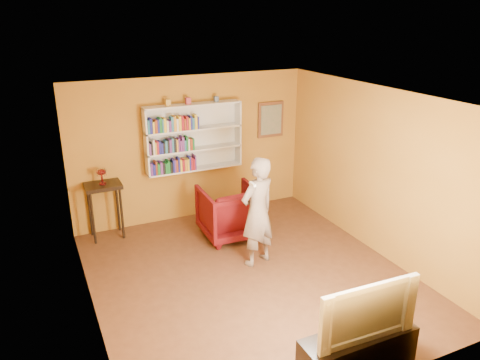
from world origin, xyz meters
The scene contains 16 objects.
room_shell centered at (0.00, 0.00, 1.02)m, with size 5.30×5.80×2.88m.
bookshelf centered at (0.00, 2.41, 1.59)m, with size 1.80×0.29×1.23m.
books_row_lower centered at (-0.43, 2.30, 1.13)m, with size 0.85×0.19×0.27m.
books_row_middle centered at (-0.45, 2.30, 1.51)m, with size 0.83×0.19×0.27m.
books_row_upper centered at (-0.40, 2.31, 1.89)m, with size 0.93×0.19×0.27m.
ornament_left centered at (-0.45, 2.35, 2.27)m, with size 0.08×0.08×0.12m, color #B68F34.
ornament_centre centered at (-0.08, 2.35, 2.27)m, with size 0.09×0.09×0.12m, color #A8384C.
ornament_right centered at (0.45, 2.35, 2.26)m, with size 0.07×0.07×0.10m, color slate.
framed_painting centered at (1.65, 2.46, 1.75)m, with size 0.55×0.05×0.70m.
console_table centered at (-1.70, 2.25, 0.82)m, with size 0.61×0.46×0.99m.
ruby_lustre centered at (-1.70, 2.25, 1.18)m, with size 0.17×0.17×0.26m.
armchair centered at (0.28, 1.38, 0.45)m, with size 0.97×1.00×0.91m, color #42040B.
person centered at (0.29, 0.33, 0.87)m, with size 0.64×0.42×1.75m, color #736254.
game_remote centered at (0.08, 0.09, 1.45)m, with size 0.04×0.15×0.04m, color white.
tv_cabinet centered at (0.22, -2.25, 0.24)m, with size 1.35×0.40×0.48m, color black.
television centered at (0.22, -2.25, 0.82)m, with size 1.19×0.16×0.68m, color black.
Camera 1 is at (-2.71, -5.50, 3.78)m, focal length 35.00 mm.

